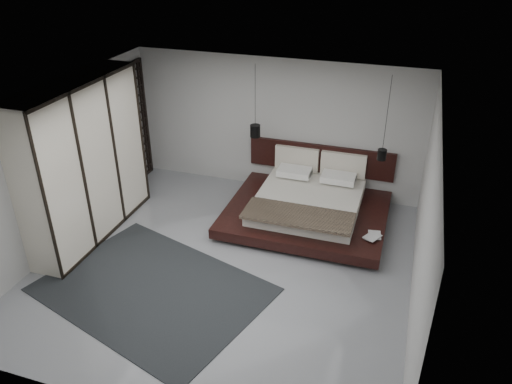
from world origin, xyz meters
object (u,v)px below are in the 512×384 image
(lattice_screen, at_px, (136,124))
(pendant_right, at_px, (382,154))
(rug, at_px, (153,289))
(bed, at_px, (308,205))
(pendant_left, at_px, (255,131))
(wardrobe, at_px, (83,162))

(lattice_screen, bearing_deg, pendant_right, -0.65)
(lattice_screen, bearing_deg, rug, -58.49)
(pendant_right, bearing_deg, bed, -158.22)
(lattice_screen, relative_size, bed, 0.87)
(bed, relative_size, pendant_right, 1.89)
(bed, xyz_separation_m, pendant_right, (1.23, 0.49, 1.02))
(bed, xyz_separation_m, pendant_left, (-1.23, 0.49, 1.19))
(pendant_right, bearing_deg, pendant_left, 180.00)
(pendant_left, height_order, pendant_right, same)
(lattice_screen, height_order, pendant_left, pendant_left)
(bed, height_order, pendant_right, pendant_right)
(wardrobe, bearing_deg, rug, -33.17)
(pendant_right, distance_m, rug, 4.73)
(lattice_screen, distance_m, wardrobe, 2.23)
(lattice_screen, xyz_separation_m, pendant_right, (5.15, -0.06, 0.03))
(wardrobe, bearing_deg, pendant_right, 23.69)
(bed, bearing_deg, pendant_left, 158.22)
(pendant_left, distance_m, pendant_right, 2.46)
(bed, bearing_deg, rug, -122.63)
(bed, relative_size, wardrobe, 1.03)
(pendant_right, xyz_separation_m, rug, (-3.06, -3.35, -1.32))
(pendant_left, bearing_deg, bed, -21.78)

